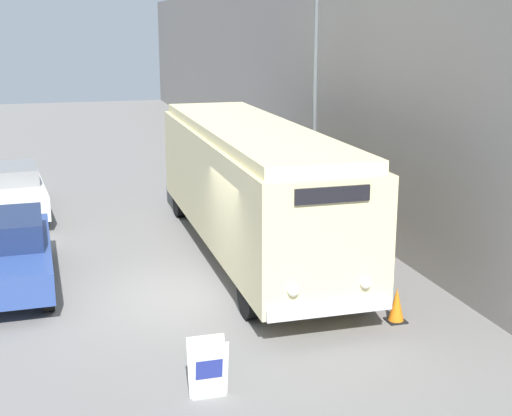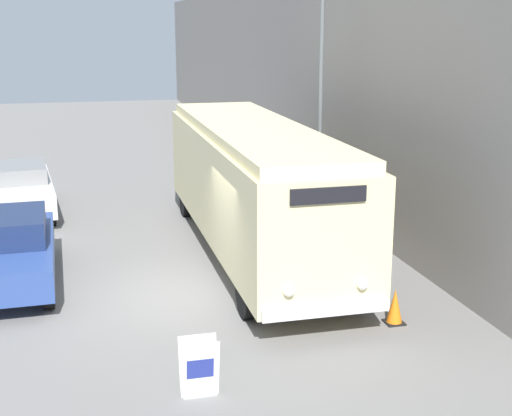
% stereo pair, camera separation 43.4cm
% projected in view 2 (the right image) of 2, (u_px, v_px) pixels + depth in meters
% --- Properties ---
extents(ground_plane, '(80.00, 80.00, 0.00)m').
position_uv_depth(ground_plane, '(179.00, 296.00, 14.93)').
color(ground_plane, slate).
extents(building_wall_right, '(0.30, 60.00, 7.07)m').
position_uv_depth(building_wall_right, '(298.00, 83.00, 24.77)').
color(building_wall_right, gray).
rests_on(building_wall_right, ground_plane).
extents(vintage_bus, '(2.49, 10.75, 3.19)m').
position_uv_depth(vintage_bus, '(253.00, 182.00, 17.31)').
color(vintage_bus, black).
rests_on(vintage_bus, ground_plane).
extents(sign_board, '(0.59, 0.35, 0.94)m').
position_uv_depth(sign_board, '(199.00, 368.00, 10.82)').
color(sign_board, gray).
rests_on(sign_board, ground_plane).
extents(streetlamp, '(0.36, 0.36, 6.64)m').
position_uv_depth(streetlamp, '(321.00, 73.00, 18.62)').
color(streetlamp, '#595E60').
rests_on(streetlamp, ground_plane).
extents(parked_car_near, '(2.00, 4.69, 1.56)m').
position_uv_depth(parked_car_near, '(9.00, 249.00, 15.42)').
color(parked_car_near, black).
rests_on(parked_car_near, ground_plane).
extents(parked_car_mid, '(2.20, 4.90, 1.48)m').
position_uv_depth(parked_car_mid, '(20.00, 188.00, 21.26)').
color(parked_car_mid, black).
rests_on(parked_car_mid, ground_plane).
extents(traffic_cone, '(0.36, 0.36, 0.68)m').
position_uv_depth(traffic_cone, '(395.00, 307.00, 13.48)').
color(traffic_cone, black).
rests_on(traffic_cone, ground_plane).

